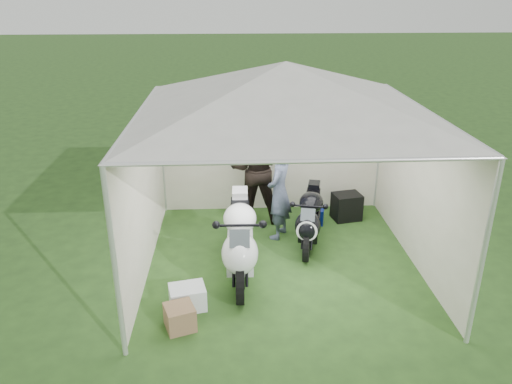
% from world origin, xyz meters
% --- Properties ---
extents(ground, '(80.00, 80.00, 0.00)m').
position_xyz_m(ground, '(0.00, 0.00, 0.00)').
color(ground, '#25431A').
rests_on(ground, ground).
extents(canopy_tent, '(5.66, 5.66, 3.00)m').
position_xyz_m(canopy_tent, '(-0.00, 0.03, 2.58)').
color(canopy_tent, silver).
rests_on(canopy_tent, ground).
extents(motorcycle_white, '(0.52, 2.16, 1.06)m').
position_xyz_m(motorcycle_white, '(-0.64, -0.38, 0.59)').
color(motorcycle_white, black).
rests_on(motorcycle_white, ground).
extents(motorcycle_black, '(0.66, 1.74, 0.87)m').
position_xyz_m(motorcycle_black, '(0.50, 0.51, 0.48)').
color(motorcycle_black, black).
rests_on(motorcycle_black, ground).
extents(paddock_stand, '(0.42, 0.32, 0.28)m').
position_xyz_m(paddock_stand, '(0.68, 1.29, 0.14)').
color(paddock_stand, '#0E21AB').
rests_on(paddock_stand, ground).
extents(person_dark_jacket, '(1.01, 0.82, 1.96)m').
position_xyz_m(person_dark_jacket, '(-0.33, 1.51, 0.98)').
color(person_dark_jacket, black).
rests_on(person_dark_jacket, ground).
extents(person_blue_jacket, '(0.59, 0.69, 1.60)m').
position_xyz_m(person_blue_jacket, '(0.03, 0.83, 0.80)').
color(person_blue_jacket, slate).
rests_on(person_blue_jacket, ground).
extents(equipment_box, '(0.55, 0.47, 0.48)m').
position_xyz_m(equipment_box, '(1.31, 1.44, 0.24)').
color(equipment_box, black).
rests_on(equipment_box, ground).
extents(crate_0, '(0.52, 0.44, 0.30)m').
position_xyz_m(crate_0, '(-1.35, -1.13, 0.15)').
color(crate_0, silver).
rests_on(crate_0, ground).
extents(crate_1, '(0.44, 0.44, 0.31)m').
position_xyz_m(crate_1, '(-1.41, -1.55, 0.15)').
color(crate_1, brown).
rests_on(crate_1, ground).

